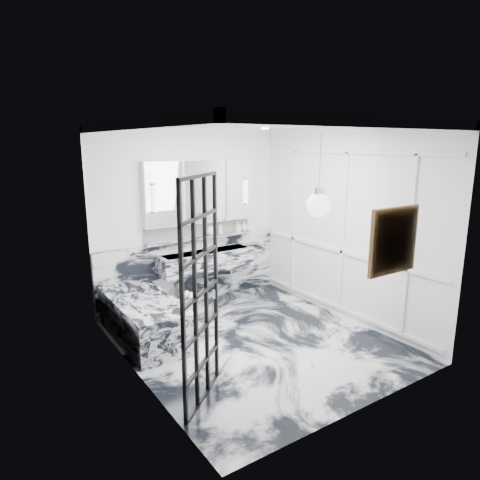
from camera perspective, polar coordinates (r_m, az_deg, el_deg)
floor at (r=5.85m, az=1.96°, el=-13.27°), size 3.60×3.60×0.00m
ceiling at (r=5.26m, az=2.20°, el=15.27°), size 3.60×3.60×0.00m
wall_back at (r=6.90m, az=-6.67°, el=2.94°), size 3.60×0.00×3.60m
wall_front at (r=4.11m, az=16.89°, el=-4.34°), size 3.60×0.00×3.60m
wall_left at (r=4.67m, az=-14.12°, el=-2.15°), size 0.00×3.60×3.60m
wall_right at (r=6.44m, az=13.74°, el=1.94°), size 0.00×3.60×3.60m
marble_clad_back at (r=7.08m, az=-6.40°, el=-4.08°), size 3.18×0.05×1.05m
marble_clad_left at (r=4.69m, az=-13.91°, el=-2.84°), size 0.02×3.56×2.68m
panel_molding at (r=6.44m, az=13.57°, el=1.05°), size 0.03×3.40×2.30m
soap_bottle_a at (r=7.10m, az=-2.64°, el=1.60°), size 0.10×0.10×0.21m
soap_bottle_b at (r=7.29m, az=-0.30°, el=1.81°), size 0.09×0.09×0.18m
soap_bottle_c at (r=7.36m, az=0.54°, el=1.84°), size 0.16×0.16×0.16m
face_pot at (r=7.02m, az=-3.91°, el=1.21°), size 0.16×0.16×0.16m
amber_bottle at (r=6.97m, az=-4.74°, el=0.90°), size 0.04×0.04×0.10m
flower_vase at (r=5.38m, az=-6.96°, el=-8.69°), size 0.08×0.08×0.12m
crittall_door at (r=4.22m, az=-5.26°, el=-7.11°), size 0.70×0.60×2.28m
artwork at (r=4.35m, az=19.82°, el=-0.08°), size 0.55×0.05×0.55m
pendant_light at (r=4.25m, az=10.40°, el=4.61°), size 0.24×0.24×0.24m
trough_sink at (r=6.91m, az=-4.49°, el=-2.71°), size 1.60×0.45×0.30m
ledge at (r=6.96m, az=-5.20°, el=0.29°), size 1.90×0.14×0.04m
subway_tile at (r=6.99m, az=-5.47°, el=1.46°), size 1.90×0.03×0.23m
mirror_cabinet at (r=6.85m, az=-5.35°, el=6.44°), size 1.90×0.16×1.00m
sconce_left at (r=6.42m, az=-11.42°, el=5.46°), size 0.07×0.07×0.40m
sconce_right at (r=7.19m, az=0.81°, el=6.48°), size 0.07×0.07×0.40m
bathtub at (r=5.96m, az=-12.59°, el=-10.19°), size 0.75×1.65×0.55m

